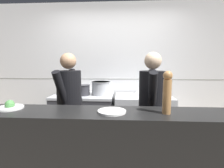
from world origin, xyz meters
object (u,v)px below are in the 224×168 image
Objects in this scene: oven_range at (84,119)px; pepper_mill at (167,92)px; chef_head_cook at (70,106)px; chef_sous at (151,109)px; braising_pot at (101,88)px; sauce_pot at (83,90)px; plated_dish_main at (10,107)px; stock_pot at (67,89)px; mixing_bowl_steel at (137,93)px; plated_dish_appetiser at (112,111)px.

oven_range is 2.78× the size of pepper_mill.
chef_head_cook is 1.00× the size of chef_sous.
chef_head_cook is at bearing -114.10° from braising_pot.
chef_head_cook reaches higher than sauce_pot.
stock_pot is at bearing 87.01° from plated_dish_main.
chef_sous is (1.47, 0.60, -0.16)m from plated_dish_main.
plated_dish_appetiser is at bearing -103.13° from mixing_bowl_steel.
plated_dish_appetiser is 0.16× the size of chef_sous.
plated_dish_main is 0.16× the size of chef_sous.
plated_dish_appetiser is (0.29, -1.48, 0.01)m from braising_pot.
plated_dish_appetiser is 0.97m from chef_head_cook.
sauce_pot is 1.43m from plated_dish_main.
oven_range is 1.71m from plated_dish_appetiser.
sauce_pot is 0.72× the size of braising_pot.
pepper_mill reaches higher than sauce_pot.
plated_dish_appetiser is at bearing -3.58° from plated_dish_main.
sauce_pot is 1.55m from plated_dish_appetiser.
oven_range is 0.55m from sauce_pot.
plated_dish_appetiser is (0.60, -1.43, 0.04)m from sauce_pot.
sauce_pot is (0.01, -0.06, 0.55)m from oven_range.
chef_sous is (1.09, -0.07, 0.00)m from chef_head_cook.
pepper_mill is at bearing -0.58° from plated_dish_appetiser.
oven_range is 0.63m from stock_pot.
chef_sous is at bearing -47.45° from braising_pot.
plated_dish_appetiser is at bearing -67.71° from oven_range.
chef_sous reaches higher than plated_dish_main.
mixing_bowl_steel is 1.08× the size of plated_dish_main.
pepper_mill is 0.24× the size of chef_head_cook.
chef_sous is (0.11, -0.86, -0.05)m from mixing_bowl_steel.
mixing_bowl_steel is at bearing 104.67° from chef_sous.
sauce_pot is 0.94× the size of plated_dish_main.
braising_pot is (0.31, 0.05, 0.03)m from sauce_pot.
oven_range is 1.43m from chef_sous.
plated_dish_main is at bearing -108.68° from chef_head_cook.
oven_range is 0.66× the size of chef_head_cook.
braising_pot is 0.88× the size of pepper_mill.
chef_sous is at bearing 91.89° from pepper_mill.
pepper_mill is (1.08, -1.43, 0.22)m from sauce_pot.
plated_dish_main is at bearing -106.73° from sauce_pot.
oven_range is at bearing 101.96° from sauce_pot.
pepper_mill is (0.49, -0.00, 0.19)m from plated_dish_appetiser.
plated_dish_appetiser reaches higher than oven_range.
chef_sous is at bearing 54.83° from plated_dish_appetiser.
pepper_mill is (1.10, -1.49, 0.77)m from oven_range.
braising_pot reaches higher than mixing_bowl_steel.
pepper_mill reaches higher than braising_pot.
braising_pot is at bearing 101.08° from plated_dish_appetiser.
pepper_mill reaches higher than stock_pot.
oven_range is 4.44× the size of sauce_pot.
sauce_pot reaches higher than plated_dish_appetiser.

